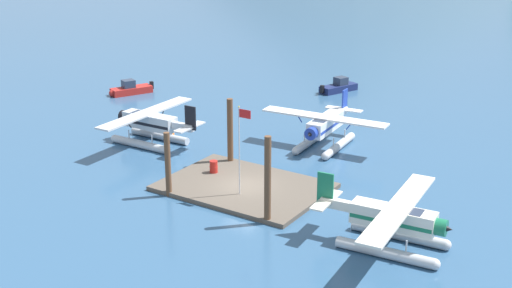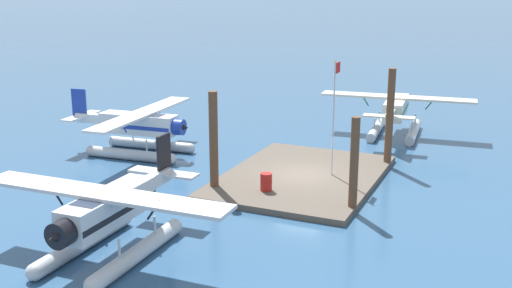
% 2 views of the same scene
% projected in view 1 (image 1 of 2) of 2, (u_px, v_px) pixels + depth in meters
% --- Properties ---
extents(ground_plane, '(1200.00, 1200.00, 0.00)m').
position_uv_depth(ground_plane, '(244.00, 189.00, 47.08)').
color(ground_plane, '#2D5175').
extents(dock_platform, '(10.95, 7.78, 0.30)m').
position_uv_depth(dock_platform, '(244.00, 187.00, 47.03)').
color(dock_platform, brown).
rests_on(dock_platform, ground).
extents(piling_near_left, '(0.40, 0.40, 4.49)m').
position_uv_depth(piling_near_left, '(168.00, 165.00, 45.24)').
color(piling_near_left, brown).
rests_on(piling_near_left, ground).
extents(piling_near_right, '(0.42, 0.42, 5.66)m').
position_uv_depth(piling_near_right, '(268.00, 181.00, 41.07)').
color(piling_near_right, brown).
rests_on(piling_near_right, ground).
extents(piling_far_left, '(0.44, 0.44, 5.12)m').
position_uv_depth(piling_far_left, '(230.00, 132.00, 50.76)').
color(piling_far_left, brown).
rests_on(piling_far_left, ground).
extents(flagpole, '(0.95, 0.10, 6.11)m').
position_uv_depth(flagpole, '(241.00, 141.00, 44.19)').
color(flagpole, silver).
rests_on(flagpole, dock_platform).
extents(fuel_drum, '(0.62, 0.62, 0.88)m').
position_uv_depth(fuel_drum, '(214.00, 167.00, 49.05)').
color(fuel_drum, '#AD1E19').
rests_on(fuel_drum, dock_platform).
extents(mooring_buoy, '(0.74, 0.74, 0.74)m').
position_uv_depth(mooring_buoy, '(170.00, 134.00, 57.11)').
color(mooring_buoy, orange).
rests_on(mooring_buoy, ground).
extents(seaplane_white_bow_centre, '(10.48, 7.97, 3.84)m').
position_uv_depth(seaplane_white_bow_centre, '(325.00, 129.00, 54.72)').
color(seaplane_white_bow_centre, '#B7BABF').
rests_on(seaplane_white_bow_centre, ground).
extents(seaplane_silver_port_fwd, '(7.98, 10.43, 3.84)m').
position_uv_depth(seaplane_silver_port_fwd, '(150.00, 125.00, 55.49)').
color(seaplane_silver_port_fwd, '#B7BABF').
rests_on(seaplane_silver_port_fwd, ground).
extents(seaplane_cream_stbd_aft, '(7.97, 10.48, 3.84)m').
position_uv_depth(seaplane_cream_stbd_aft, '(393.00, 223.00, 38.40)').
color(seaplane_cream_stbd_aft, '#B7BABF').
rests_on(seaplane_cream_stbd_aft, ground).
extents(boat_red_open_west, '(3.12, 4.55, 1.50)m').
position_uv_depth(boat_red_open_west, '(130.00, 89.00, 70.67)').
color(boat_red_open_west, '#B2231E').
rests_on(boat_red_open_west, ground).
extents(boat_navy_open_north, '(2.90, 4.66, 1.50)m').
position_uv_depth(boat_navy_open_north, '(339.00, 87.00, 71.68)').
color(boat_navy_open_north, navy).
rests_on(boat_navy_open_north, ground).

